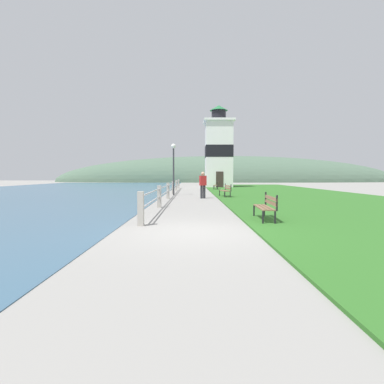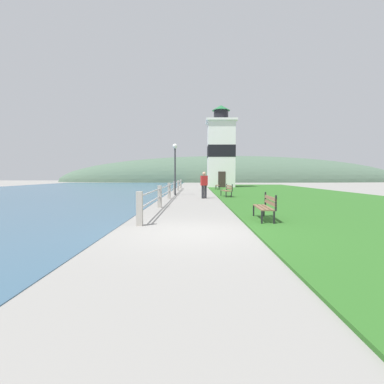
% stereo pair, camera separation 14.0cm
% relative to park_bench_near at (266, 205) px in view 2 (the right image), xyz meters
% --- Properties ---
extents(ground_plane, '(160.00, 160.00, 0.00)m').
position_rel_park_bench_near_xyz_m(ground_plane, '(-2.49, -1.93, -0.54)').
color(ground_plane, gray).
extents(grass_verge, '(12.00, 47.49, 0.06)m').
position_rel_park_bench_near_xyz_m(grass_verge, '(5.20, 13.90, -0.51)').
color(grass_verge, '#2D6623').
rests_on(grass_verge, ground_plane).
extents(water_strip, '(24.00, 75.98, 0.01)m').
position_rel_park_bench_near_xyz_m(water_strip, '(-16.68, 13.90, -0.53)').
color(water_strip, '#385B75').
rests_on(water_strip, ground_plane).
extents(seawall_railing, '(0.18, 26.09, 1.06)m').
position_rel_park_bench_near_xyz_m(seawall_railing, '(-4.08, 12.03, 0.08)').
color(seawall_railing, '#A8A399').
rests_on(seawall_railing, ground_plane).
extents(park_bench_near, '(0.55, 1.80, 0.94)m').
position_rel_park_bench_near_xyz_m(park_bench_near, '(0.00, 0.00, 0.00)').
color(park_bench_near, brown).
rests_on(park_bench_near, ground_plane).
extents(park_bench_midway, '(0.68, 1.72, 0.94)m').
position_rel_park_bench_near_xyz_m(park_bench_midway, '(-0.13, 10.86, -0.00)').
color(park_bench_midway, brown).
rests_on(park_bench_midway, ground_plane).
extents(park_bench_far, '(0.69, 1.85, 0.94)m').
position_rel_park_bench_near_xyz_m(park_bench_far, '(0.11, 21.95, 0.00)').
color(park_bench_far, brown).
rests_on(park_bench_far, ground_plane).
extents(lighthouse, '(3.83, 3.83, 10.40)m').
position_rel_park_bench_near_xyz_m(lighthouse, '(0.89, 28.39, 4.12)').
color(lighthouse, white).
rests_on(lighthouse, ground_plane).
extents(person_strolling, '(0.49, 0.37, 1.78)m').
position_rel_park_bench_near_xyz_m(person_strolling, '(-1.78, 9.92, 0.43)').
color(person_strolling, '#28282D').
rests_on(person_strolling, ground_plane).
extents(lamp_post, '(0.36, 0.36, 3.96)m').
position_rel_park_bench_near_xyz_m(lamp_post, '(-3.93, 13.03, 2.20)').
color(lamp_post, '#333338').
rests_on(lamp_post, ground_plane).
extents(distant_hillside, '(80.00, 16.00, 12.00)m').
position_rel_park_bench_near_xyz_m(distant_hillside, '(5.51, 59.73, -0.54)').
color(distant_hillside, '#4C6651').
rests_on(distant_hillside, ground_plane).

